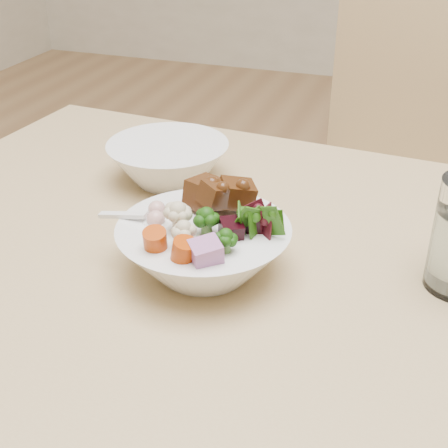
# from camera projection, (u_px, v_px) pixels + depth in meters

# --- Properties ---
(dining_table) EXTENTS (1.47, 0.90, 0.66)m
(dining_table) POSITION_uv_depth(u_px,v_px,m) (416.00, 372.00, 0.64)
(dining_table) COLOR tan
(dining_table) RESTS_ON ground
(chair_far) EXTENTS (0.55, 0.55, 0.90)m
(chair_far) POSITION_uv_depth(u_px,v_px,m) (385.00, 184.00, 1.24)
(chair_far) COLOR #D3B577
(chair_far) RESTS_ON ground
(food_bowl) EXTENTS (0.19, 0.19, 0.10)m
(food_bowl) POSITION_uv_depth(u_px,v_px,m) (205.00, 246.00, 0.67)
(food_bowl) COLOR white
(food_bowl) RESTS_ON dining_table
(soup_spoon) EXTENTS (0.08, 0.02, 0.02)m
(soup_spoon) POSITION_uv_depth(u_px,v_px,m) (147.00, 222.00, 0.67)
(soup_spoon) COLOR white
(soup_spoon) RESTS_ON food_bowl
(side_bowl) EXTENTS (0.17, 0.17, 0.06)m
(side_bowl) POSITION_uv_depth(u_px,v_px,m) (168.00, 162.00, 0.87)
(side_bowl) COLOR white
(side_bowl) RESTS_ON dining_table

